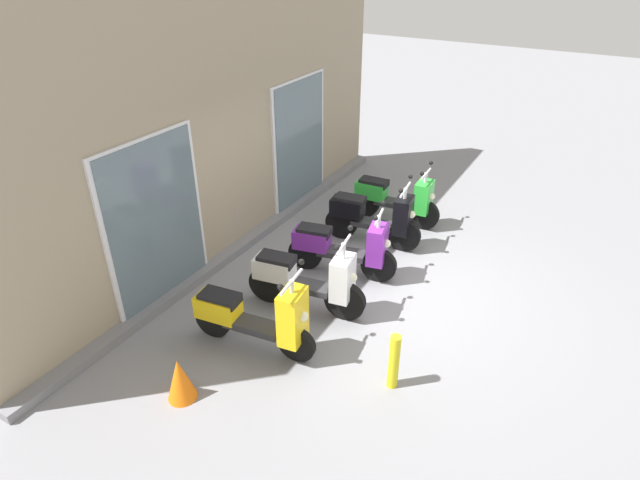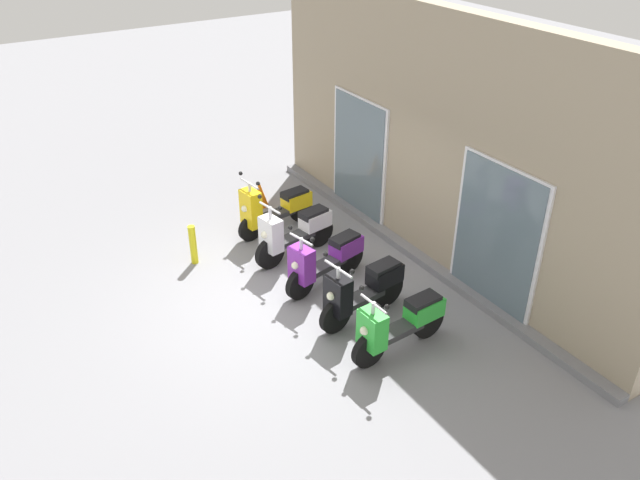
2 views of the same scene
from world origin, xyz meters
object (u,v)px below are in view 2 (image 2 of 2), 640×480
Objects in this scene: scooter_green at (400,323)px; traffic_cone at (260,194)px; scooter_purple at (325,259)px; scooter_white at (294,232)px; scooter_black at (362,290)px; scooter_yellow at (274,207)px; curb_bollard at (193,245)px.

scooter_green is 4.91m from traffic_cone.
scooter_purple is 3.02m from traffic_cone.
scooter_white is 2.01m from scooter_black.
scooter_purple is at bearing -3.64° from scooter_yellow.
scooter_yellow is at bearing 176.36° from scooter_purple.
scooter_purple is (0.98, -0.00, -0.02)m from scooter_white.
scooter_green reaches higher than traffic_cone.
curb_bollard is (-2.72, -1.52, -0.15)m from scooter_black.
scooter_purple is (1.94, -0.12, -0.02)m from scooter_yellow.
curb_bollard is (0.25, -1.66, -0.14)m from scooter_yellow.
curb_bollard reaches higher than traffic_cone.
scooter_white is 1.01× the size of scooter_purple.
scooter_white reaches higher than scooter_purple.
scooter_white is at bearing 179.74° from scooter_green.
scooter_white reaches higher than traffic_cone.
scooter_purple is 1.90m from scooter_green.
scooter_green is 3.05× the size of traffic_cone.
traffic_cone is at bearing 124.34° from curb_bollard.
scooter_black reaches higher than curb_bollard.
scooter_black is (1.02, -0.01, 0.03)m from scooter_purple.
curb_bollard is (-0.71, -1.53, -0.13)m from scooter_white.
scooter_yellow is 0.97m from scooter_white.
scooter_yellow is 2.97m from scooter_black.
traffic_cone is at bearing 169.76° from scooter_white.
scooter_yellow is at bearing 98.43° from curb_bollard.
scooter_purple is at bearing 179.25° from scooter_black.
traffic_cone is (-1.30, 1.90, -0.09)m from curb_bollard.
scooter_yellow is 1.01× the size of scooter_green.
scooter_yellow reaches higher than scooter_black.
curb_bollard is at bearing -81.57° from scooter_yellow.
scooter_white is at bearing 179.80° from scooter_purple.
scooter_green is (0.88, 0.00, -0.03)m from scooter_black.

